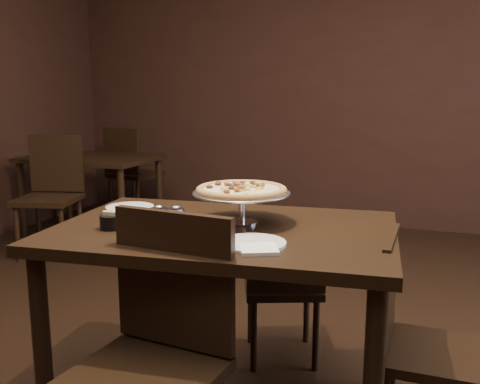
% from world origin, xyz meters
% --- Properties ---
extents(room, '(6.04, 7.04, 2.84)m').
position_xyz_m(room, '(0.06, 0.03, 1.40)').
color(room, black).
rests_on(room, ground).
extents(dining_table, '(1.41, 1.01, 0.83)m').
position_xyz_m(dining_table, '(0.09, -0.06, 0.72)').
color(dining_table, black).
rests_on(dining_table, ground).
extents(background_table, '(1.20, 0.80, 0.75)m').
position_xyz_m(background_table, '(-2.20, 2.29, 0.65)').
color(background_table, black).
rests_on(background_table, ground).
extents(pizza_stand, '(0.40, 0.40, 0.17)m').
position_xyz_m(pizza_stand, '(0.14, 0.02, 0.97)').
color(pizza_stand, '#B5B5BC').
rests_on(pizza_stand, dining_table).
extents(parmesan_shaker, '(0.06, 0.06, 0.11)m').
position_xyz_m(parmesan_shaker, '(-0.10, -0.24, 0.89)').
color(parmesan_shaker, beige).
rests_on(parmesan_shaker, dining_table).
extents(pepper_flake_shaker, '(0.06, 0.06, 0.11)m').
position_xyz_m(pepper_flake_shaker, '(-0.04, -0.23, 0.89)').
color(pepper_flake_shaker, maroon).
rests_on(pepper_flake_shaker, dining_table).
extents(packet_caddy, '(0.09, 0.09, 0.07)m').
position_xyz_m(packet_caddy, '(-0.31, -0.24, 0.86)').
color(packet_caddy, black).
rests_on(packet_caddy, dining_table).
extents(napkin_stack, '(0.17, 0.17, 0.01)m').
position_xyz_m(napkin_stack, '(0.32, -0.33, 0.84)').
color(napkin_stack, white).
rests_on(napkin_stack, dining_table).
extents(plate_left, '(0.22, 0.22, 0.01)m').
position_xyz_m(plate_left, '(-0.44, 0.10, 0.84)').
color(plate_left, white).
rests_on(plate_left, dining_table).
extents(plate_near, '(0.24, 0.24, 0.01)m').
position_xyz_m(plate_near, '(0.28, -0.27, 0.84)').
color(plate_near, white).
rests_on(plate_near, dining_table).
extents(serving_spatula, '(0.15, 0.15, 0.02)m').
position_xyz_m(serving_spatula, '(0.21, -0.03, 0.97)').
color(serving_spatula, '#B5B5BC').
rests_on(serving_spatula, pizza_stand).
extents(chair_far, '(0.49, 0.49, 0.81)m').
position_xyz_m(chair_far, '(0.20, 0.47, 0.44)').
color(chair_far, black).
rests_on(chair_far, ground).
extents(chair_near, '(0.50, 0.50, 0.97)m').
position_xyz_m(chair_near, '(0.04, -0.55, 0.53)').
color(chair_near, black).
rests_on(chair_near, ground).
extents(chair_side, '(0.40, 0.40, 0.85)m').
position_xyz_m(chair_side, '(0.85, -0.01, 0.46)').
color(chair_side, black).
rests_on(chair_side, ground).
extents(bg_chair_far, '(0.53, 0.53, 0.98)m').
position_xyz_m(bg_chair_far, '(-2.18, 2.96, 0.54)').
color(bg_chair_far, black).
rests_on(bg_chair_far, ground).
extents(bg_chair_near, '(0.57, 0.57, 1.00)m').
position_xyz_m(bg_chair_near, '(-2.15, 1.64, 0.55)').
color(bg_chair_near, black).
rests_on(bg_chair_near, ground).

